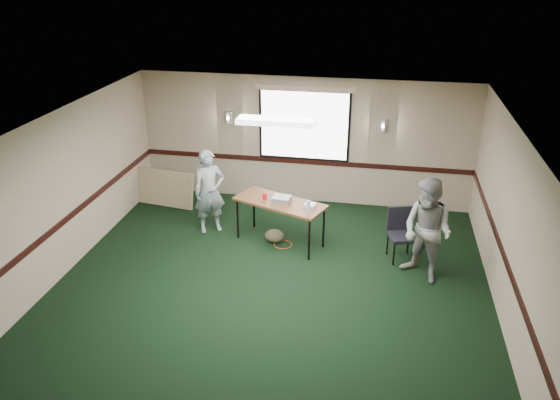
% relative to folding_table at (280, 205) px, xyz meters
% --- Properties ---
extents(ground, '(8.00, 8.00, 0.00)m').
position_rel_folding_table_xyz_m(ground, '(0.14, -2.01, -0.78)').
color(ground, black).
rests_on(ground, ground).
extents(room_shell, '(8.00, 8.02, 8.00)m').
position_rel_folding_table_xyz_m(room_shell, '(0.14, 0.11, 0.80)').
color(room_shell, tan).
rests_on(room_shell, ground).
extents(folding_table, '(1.80, 1.24, 0.84)m').
position_rel_folding_table_xyz_m(folding_table, '(0.00, 0.00, 0.00)').
color(folding_table, '#512817').
rests_on(folding_table, ground).
extents(projector, '(0.35, 0.30, 0.11)m').
position_rel_folding_table_xyz_m(projector, '(0.04, -0.02, 0.12)').
color(projector, gray).
rests_on(projector, folding_table).
extents(game_console, '(0.23, 0.20, 0.05)m').
position_rel_folding_table_xyz_m(game_console, '(0.57, -0.09, 0.09)').
color(game_console, white).
rests_on(game_console, folding_table).
extents(red_cup, '(0.08, 0.08, 0.12)m').
position_rel_folding_table_xyz_m(red_cup, '(-0.29, 0.05, 0.12)').
color(red_cup, red).
rests_on(red_cup, folding_table).
extents(water_bottle, '(0.06, 0.06, 0.20)m').
position_rel_folding_table_xyz_m(water_bottle, '(0.56, -0.30, 0.16)').
color(water_bottle, '#91BDEE').
rests_on(water_bottle, folding_table).
extents(duffel_bag, '(0.41, 0.33, 0.26)m').
position_rel_folding_table_xyz_m(duffel_bag, '(-0.10, -0.02, -0.65)').
color(duffel_bag, '#494729').
rests_on(duffel_bag, ground).
extents(cable_coil, '(0.42, 0.42, 0.02)m').
position_rel_folding_table_xyz_m(cable_coil, '(0.08, -0.10, -0.77)').
color(cable_coil, '#BC3A17').
rests_on(cable_coil, ground).
extents(folded_table, '(1.52, 0.44, 0.77)m').
position_rel_folding_table_xyz_m(folded_table, '(-2.81, 1.20, -0.39)').
color(folded_table, tan).
rests_on(folded_table, ground).
extents(conference_chair, '(0.57, 0.58, 0.93)m').
position_rel_folding_table_xyz_m(conference_chair, '(2.19, -0.12, -0.23)').
color(conference_chair, black).
rests_on(conference_chair, ground).
extents(person_left, '(0.71, 0.65, 1.64)m').
position_rel_folding_table_xyz_m(person_left, '(-1.41, 0.24, 0.04)').
color(person_left, '#3E6088').
rests_on(person_left, ground).
extents(person_right, '(1.09, 1.06, 1.77)m').
position_rel_folding_table_xyz_m(person_right, '(2.56, -0.77, 0.11)').
color(person_right, '#6F8AAD').
rests_on(person_right, ground).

